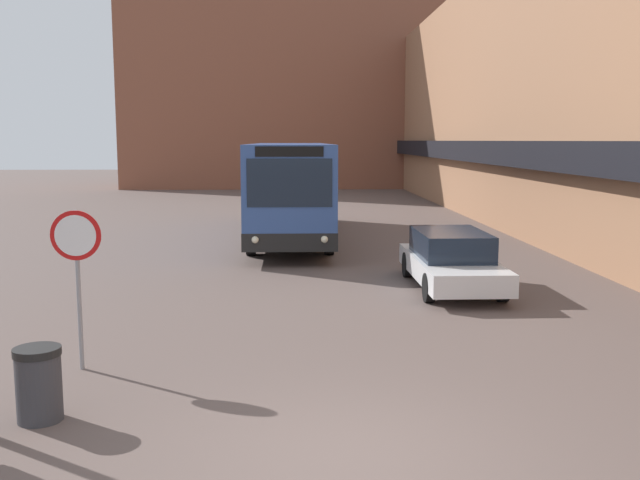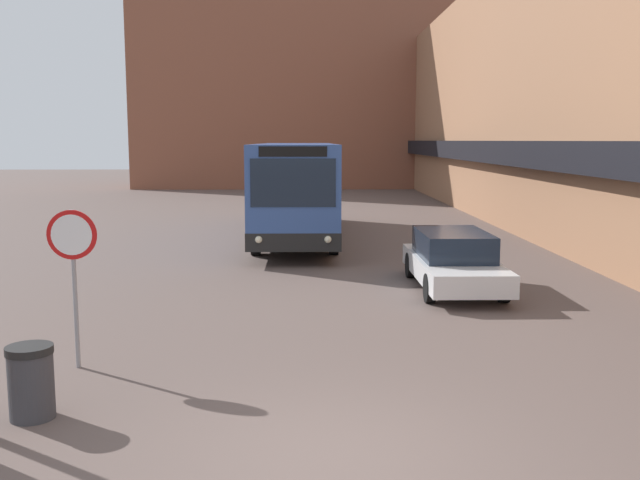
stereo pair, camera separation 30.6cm
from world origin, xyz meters
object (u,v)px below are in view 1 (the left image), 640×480
object	(u,v)px
stop_sign	(77,255)
trash_bin	(39,384)
parked_car_front	(451,259)
city_bus	(290,187)

from	to	relation	value
stop_sign	trash_bin	world-z (taller)	stop_sign
parked_car_front	trash_bin	world-z (taller)	parked_car_front
city_bus	parked_car_front	size ratio (longest dim) A/B	2.68
parked_car_front	trash_bin	xyz separation A→B (m)	(-6.99, -7.90, -0.22)
parked_car_front	trash_bin	distance (m)	10.55
stop_sign	parked_car_front	bearing A→B (deg)	39.73
city_bus	parked_car_front	xyz separation A→B (m)	(3.86, -9.00, -1.14)
city_bus	stop_sign	size ratio (longest dim) A/B	5.09
city_bus	parked_car_front	world-z (taller)	city_bus
parked_car_front	stop_sign	xyz separation A→B (m)	(-7.06, -5.87, 1.10)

